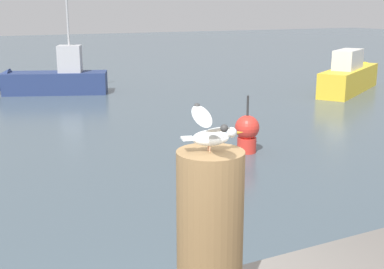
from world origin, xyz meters
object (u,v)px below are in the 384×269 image
(boat_yellow, at_px, (351,76))
(channel_buoy, at_px, (247,132))
(mooring_post, at_px, (210,229))
(boat_navy, at_px, (45,80))
(seagull, at_px, (211,131))

(boat_yellow, distance_m, channel_buoy, 10.25)
(mooring_post, xyz_separation_m, boat_navy, (2.39, 17.35, -1.35))
(mooring_post, xyz_separation_m, boat_yellow, (13.38, 12.54, -1.30))
(seagull, xyz_separation_m, boat_yellow, (13.38, 12.55, -1.94))
(seagull, height_order, channel_buoy, seagull)
(boat_yellow, bearing_deg, channel_buoy, -146.73)
(boat_yellow, bearing_deg, mooring_post, -136.85)
(boat_yellow, xyz_separation_m, channel_buoy, (-8.57, -5.62, -0.12))
(boat_navy, bearing_deg, seagull, -97.83)
(seagull, distance_m, boat_navy, 17.63)
(seagull, height_order, boat_yellow, seagull)
(boat_yellow, relative_size, channel_buoy, 3.95)
(channel_buoy, bearing_deg, mooring_post, -124.82)
(mooring_post, bearing_deg, boat_navy, 82.16)
(mooring_post, height_order, boat_navy, boat_navy)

